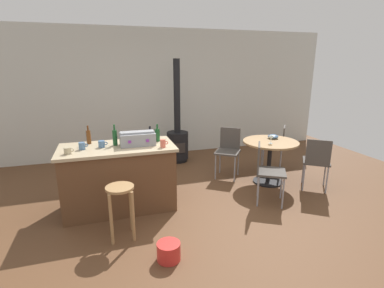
{
  "coord_description": "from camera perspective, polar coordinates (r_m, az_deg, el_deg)",
  "views": [
    {
      "loc": [
        -1.14,
        -3.37,
        1.97
      ],
      "look_at": [
        0.09,
        0.58,
        0.82
      ],
      "focal_mm": 27.13,
      "sensor_mm": 36.0,
      "label": 1
    }
  ],
  "objects": [
    {
      "name": "serving_bowl",
      "position": [
        5.17,
        15.65,
        1.43
      ],
      "size": [
        0.18,
        0.18,
        0.07
      ],
      "primitive_type": "ellipsoid",
      "color": "#4C7099",
      "rests_on": "dining_table"
    },
    {
      "name": "folding_chair_right",
      "position": [
        4.31,
        14.42,
        -4.68
      ],
      "size": [
        0.55,
        0.55,
        0.87
      ],
      "color": "#47423D",
      "rests_on": "ground_plane"
    },
    {
      "name": "cup_1",
      "position": [
        3.87,
        -23.25,
        -1.22
      ],
      "size": [
        0.12,
        0.08,
        0.08
      ],
      "color": "tan",
      "rests_on": "kitchen_island"
    },
    {
      "name": "cup_0",
      "position": [
        4.02,
        -17.31,
        0.0
      ],
      "size": [
        0.12,
        0.08,
        0.09
      ],
      "color": "#4C7099",
      "rests_on": "kitchen_island"
    },
    {
      "name": "ground_plane",
      "position": [
        4.07,
        1.3,
        -13.49
      ],
      "size": [
        8.8,
        8.8,
        0.0
      ],
      "primitive_type": "plane",
      "color": "brown"
    },
    {
      "name": "wood_stove",
      "position": [
        5.98,
        -2.87,
        1.17
      ],
      "size": [
        0.44,
        0.45,
        2.07
      ],
      "color": "black",
      "rests_on": "ground_plane"
    },
    {
      "name": "bottle_2",
      "position": [
        4.25,
        -19.66,
        1.35
      ],
      "size": [
        0.06,
        0.06,
        0.26
      ],
      "color": "#603314",
      "rests_on": "kitchen_island"
    },
    {
      "name": "wine_glass",
      "position": [
        4.82,
        15.29,
        1.33
      ],
      "size": [
        0.07,
        0.07,
        0.14
      ],
      "color": "silver",
      "rests_on": "dining_table"
    },
    {
      "name": "bottle_0",
      "position": [
        4.25,
        -8.24,
        1.83
      ],
      "size": [
        0.08,
        0.08,
        0.21
      ],
      "color": "black",
      "rests_on": "kitchen_island"
    },
    {
      "name": "cup_2",
      "position": [
        4.0,
        -20.8,
        -0.35
      ],
      "size": [
        0.12,
        0.08,
        0.09
      ],
      "color": "#4C7099",
      "rests_on": "kitchen_island"
    },
    {
      "name": "kitchen_island",
      "position": [
        4.17,
        -14.12,
        -6.35
      ],
      "size": [
        1.52,
        0.77,
        0.9
      ],
      "color": "brown",
      "rests_on": "ground_plane"
    },
    {
      "name": "folding_chair_left",
      "position": [
        5.2,
        7.17,
        -0.87
      ],
      "size": [
        0.56,
        0.56,
        0.87
      ],
      "color": "#47423D",
      "rests_on": "ground_plane"
    },
    {
      "name": "bottle_3",
      "position": [
        4.06,
        -14.92,
        1.3
      ],
      "size": [
        0.06,
        0.06,
        0.29
      ],
      "color": "#194C23",
      "rests_on": "kitchen_island"
    },
    {
      "name": "toolbox",
      "position": [
        4.0,
        -10.65,
        1.05
      ],
      "size": [
        0.47,
        0.24,
        0.19
      ],
      "color": "gray",
      "rests_on": "kitchen_island"
    },
    {
      "name": "plastic_bucket",
      "position": [
        3.21,
        -4.6,
        -20.3
      ],
      "size": [
        0.25,
        0.25,
        0.19
      ],
      "primitive_type": "cylinder",
      "color": "red",
      "rests_on": "ground_plane"
    },
    {
      "name": "back_wall",
      "position": [
        6.44,
        -7.07,
        9.83
      ],
      "size": [
        8.0,
        0.1,
        2.7
      ],
      "primitive_type": "cube",
      "color": "beige",
      "rests_on": "ground_plane"
    },
    {
      "name": "wooden_stool",
      "position": [
        3.46,
        -13.86,
        -10.8
      ],
      "size": [
        0.32,
        0.32,
        0.64
      ],
      "color": "#A37A4C",
      "rests_on": "ground_plane"
    },
    {
      "name": "bottle_1",
      "position": [
        4.16,
        -6.82,
        1.82
      ],
      "size": [
        0.07,
        0.07,
        0.25
      ],
      "color": "#194C23",
      "rests_on": "kitchen_island"
    },
    {
      "name": "folding_chair_far",
      "position": [
        5.7,
        16.26,
        -0.05
      ],
      "size": [
        0.56,
        0.56,
        0.86
      ],
      "color": "#47423D",
      "rests_on": "ground_plane"
    },
    {
      "name": "cup_3",
      "position": [
        3.86,
        -5.71,
        0.14
      ],
      "size": [
        0.11,
        0.07,
        0.11
      ],
      "color": "#DB6651",
      "rests_on": "kitchen_island"
    },
    {
      "name": "dining_table",
      "position": [
        5.03,
        15.07,
        -1.38
      ],
      "size": [
        0.91,
        0.91,
        0.73
      ],
      "color": "black",
      "rests_on": "ground_plane"
    },
    {
      "name": "folding_chair_near",
      "position": [
        4.99,
        23.32,
        -2.87
      ],
      "size": [
        0.56,
        0.56,
        0.86
      ],
      "color": "#47423D",
      "rests_on": "ground_plane"
    }
  ]
}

